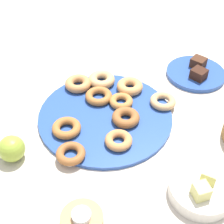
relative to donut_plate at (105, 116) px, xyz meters
The scene contains 21 objects.
ground_plane 0.01m from the donut_plate, ahead, with size 2.40×2.40×0.00m, color beige.
donut_plate is the anchor object (origin of this frame).
donut_0 0.13m from the donut_plate, 12.14° to the right, with size 0.09×0.09×0.02m, color #AD6B33.
donut_1 0.19m from the donut_plate, 150.77° to the left, with size 0.08×0.08×0.02m, color tan.
donut_2 0.13m from the donut_plate, 63.94° to the left, with size 0.08×0.08×0.02m, color #C6844C.
donut_3 0.07m from the donut_plate, 111.28° to the left, with size 0.08×0.08×0.03m, color #995B2D.
donut_4 0.08m from the donut_plate, 117.71° to the right, with size 0.09×0.09×0.02m, color #AD6B33.
donut_5 0.15m from the donut_plate, 167.81° to the right, with size 0.09×0.09×0.03m, color tan.
donut_6 0.16m from the donut_plate, 129.20° to the right, with size 0.09×0.09×0.03m, color tan.
donut_7 0.07m from the donut_plate, behind, with size 0.08×0.08×0.02m, color #BC7A3D.
donut_8 0.19m from the donut_plate, 17.20° to the left, with size 0.08×0.08×0.02m, color #995B2D.
donut_9 0.17m from the donut_plate, 100.01° to the right, with size 0.09×0.09×0.03m, color #C6844C.
cake_plate 0.39m from the donut_plate, behind, with size 0.21×0.21×0.02m, color #284C9E.
brownie_near 0.42m from the donut_plate, behind, with size 0.05×0.05×0.03m, color #472819.
brownie_far 0.37m from the donut_plate, 165.34° to the left, with size 0.05×0.05×0.03m, color #381E14.
candle_holder 0.36m from the donut_plate, 37.86° to the left, with size 0.10×0.10×0.02m, color tan.
tealight 0.36m from the donut_plate, 37.86° to the left, with size 0.05×0.05×0.01m, color silver.
fruit_bowl 0.37m from the donut_plate, 86.29° to the left, with size 0.16×0.16×0.04m, color silver.
melon_chunk_left 0.37m from the donut_plate, 90.61° to the left, with size 0.04×0.04×0.04m, color #DBD67A.
melon_chunk_right 0.38m from the donut_plate, 82.25° to the left, with size 0.04×0.04×0.04m, color #DBD67A.
apple 0.30m from the donut_plate, 11.50° to the right, with size 0.07×0.07×0.07m, color #93AD38.
Camera 1 is at (0.50, 0.55, 0.71)m, focal length 52.86 mm.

